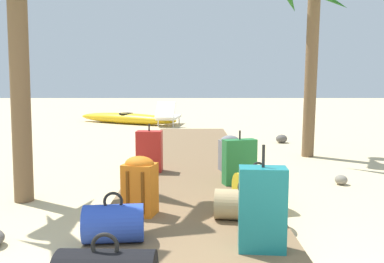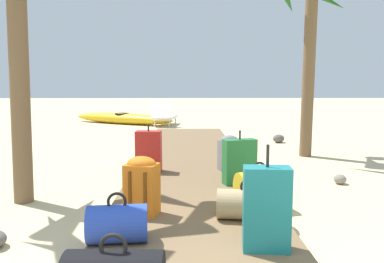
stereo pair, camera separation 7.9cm
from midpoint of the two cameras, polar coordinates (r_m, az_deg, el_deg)
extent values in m
plane|color=#D1BA8C|center=(5.61, 0.21, -7.46)|extent=(60.00, 60.00, 0.00)
cube|color=brown|center=(6.57, 0.14, -4.95)|extent=(1.80, 9.90, 0.08)
cylinder|color=#2847B7|center=(3.46, -10.68, -12.83)|extent=(0.53, 0.37, 0.32)
torus|color=black|center=(3.40, -10.75, -9.83)|extent=(0.17, 0.04, 0.16)
cylinder|color=tan|center=(3.96, 8.11, -10.36)|extent=(0.64, 0.38, 0.29)
torus|color=black|center=(3.91, 8.15, -7.88)|extent=(0.17, 0.05, 0.16)
cylinder|color=gold|center=(4.48, 9.68, -7.94)|extent=(0.55, 0.46, 0.35)
torus|color=black|center=(4.43, 9.73, -5.35)|extent=(0.17, 0.06, 0.16)
cube|color=red|center=(5.98, -5.95, -2.82)|extent=(0.39, 0.24, 0.61)
cylinder|color=black|center=(5.93, -6.00, 0.57)|extent=(0.02, 0.02, 0.10)
cube|color=#237538|center=(5.26, 7.04, -4.32)|extent=(0.46, 0.28, 0.59)
cylinder|color=black|center=(5.20, 7.10, -0.49)|extent=(0.02, 0.02, 0.12)
cube|color=#197A7F|center=(3.24, 10.56, -10.88)|extent=(0.38, 0.22, 0.67)
cylinder|color=black|center=(3.14, 10.73, -3.47)|extent=(0.02, 0.02, 0.18)
cube|color=orange|center=(4.07, -7.10, -8.21)|extent=(0.37, 0.31, 0.52)
ellipsoid|color=orange|center=(4.01, -7.16, -4.64)|extent=(0.35, 0.30, 0.16)
cylinder|color=#70380C|center=(3.99, -8.81, -8.54)|extent=(0.04, 0.04, 0.41)
cylinder|color=#70380C|center=(3.94, -6.67, -8.74)|extent=(0.04, 0.04, 0.41)
cube|color=slate|center=(6.06, 5.57, -3.40)|extent=(0.34, 0.27, 0.46)
ellipsoid|color=slate|center=(6.03, 5.60, -1.25)|extent=(0.32, 0.26, 0.15)
cylinder|color=#3A3A3D|center=(5.95, 5.22, -3.61)|extent=(0.04, 0.04, 0.37)
cylinder|color=#3A3A3D|center=(6.00, 6.58, -3.53)|extent=(0.04, 0.04, 0.37)
torus|color=black|center=(2.39, -11.55, -15.84)|extent=(0.16, 0.03, 0.16)
cylinder|color=brown|center=(5.07, -23.28, 8.39)|extent=(0.22, 0.34, 3.16)
cylinder|color=brown|center=(7.79, 16.78, 8.79)|extent=(0.22, 0.31, 3.37)
cube|color=white|center=(13.14, -3.36, 2.05)|extent=(0.79, 1.47, 0.08)
cube|color=white|center=(12.54, -3.89, 3.08)|extent=(0.66, 0.55, 0.52)
cylinder|color=silver|center=(13.75, -3.89, 1.64)|extent=(0.04, 0.04, 0.22)
cylinder|color=silver|center=(13.66, -1.91, 1.61)|extent=(0.04, 0.04, 0.22)
cylinder|color=silver|center=(12.66, -4.90, 1.16)|extent=(0.04, 0.04, 0.22)
cylinder|color=silver|center=(12.56, -2.77, 1.13)|extent=(0.04, 0.04, 0.22)
ellipsoid|color=gold|center=(13.75, -9.47, 1.86)|extent=(3.79, 2.45, 0.36)
torus|color=black|center=(13.74, -9.48, 2.53)|extent=(0.66, 0.66, 0.05)
ellipsoid|color=gray|center=(5.93, 20.73, -6.46)|extent=(0.21, 0.22, 0.14)
ellipsoid|color=#5B5651|center=(9.54, 12.72, -1.01)|extent=(0.38, 0.37, 0.19)
camera|label=1|loc=(0.04, 90.33, -0.04)|focal=37.23mm
camera|label=2|loc=(0.04, -89.67, 0.04)|focal=37.23mm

